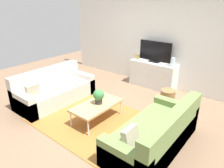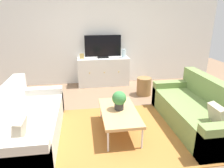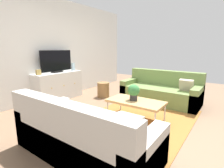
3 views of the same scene
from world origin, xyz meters
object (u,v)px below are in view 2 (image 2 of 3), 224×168
object	(u,v)px
flat_screen_tv	(103,47)
tv_console	(103,71)
coffee_table	(119,112)
glass_vase	(124,53)
mantel_clock	(82,56)
wicker_basket	(144,86)
potted_plant	(119,100)
couch_right_side	(200,111)
couch_left_side	(24,124)

from	to	relation	value
flat_screen_tv	tv_console	bearing A→B (deg)	-90.00
coffee_table	glass_vase	distance (m)	2.48
tv_console	mantel_clock	world-z (taller)	mantel_clock
glass_vase	mantel_clock	bearing A→B (deg)	180.00
flat_screen_tv	mantel_clock	size ratio (longest dim) A/B	7.23
flat_screen_tv	wicker_basket	size ratio (longest dim) A/B	2.24
coffee_table	wicker_basket	distance (m)	1.74
coffee_table	potted_plant	xyz separation A→B (m)	(0.01, 0.05, 0.20)
couch_right_side	tv_console	bearing A→B (deg)	120.53
potted_plant	mantel_clock	bearing A→B (deg)	103.56
couch_left_side	flat_screen_tv	world-z (taller)	flat_screen_tv
couch_right_side	flat_screen_tv	world-z (taller)	flat_screen_tv
couch_left_side	potted_plant	size ratio (longest dim) A/B	6.14
couch_right_side	mantel_clock	xyz separation A→B (m)	(-1.95, 2.37, 0.54)
potted_plant	mantel_clock	world-z (taller)	mantel_clock
tv_console	flat_screen_tv	size ratio (longest dim) A/B	1.43
couch_left_side	couch_right_side	size ratio (longest dim) A/B	1.00
couch_right_side	mantel_clock	world-z (taller)	mantel_clock
coffee_table	potted_plant	world-z (taller)	potted_plant
coffee_table	glass_vase	xyz separation A→B (m)	(0.55, 2.37, 0.50)
couch_left_side	coffee_table	bearing A→B (deg)	0.28
couch_right_side	mantel_clock	bearing A→B (deg)	129.42
potted_plant	glass_vase	size ratio (longest dim) A/B	1.43
couch_right_side	potted_plant	world-z (taller)	couch_right_side
couch_right_side	coffee_table	bearing A→B (deg)	179.71
coffee_table	potted_plant	size ratio (longest dim) A/B	3.47
coffee_table	flat_screen_tv	bearing A→B (deg)	89.95
couch_left_side	tv_console	distance (m)	2.80
flat_screen_tv	mantel_clock	world-z (taller)	flat_screen_tv
flat_screen_tv	wicker_basket	xyz separation A→B (m)	(0.87, -0.89, -0.82)
glass_vase	wicker_basket	world-z (taller)	glass_vase
couch_right_side	tv_console	world-z (taller)	couch_right_side
couch_left_side	glass_vase	xyz separation A→B (m)	(2.03, 2.37, 0.58)
tv_console	mantel_clock	size ratio (longest dim) A/B	10.33
couch_left_side	couch_right_side	xyz separation A→B (m)	(2.88, 0.00, 0.00)
couch_right_side	flat_screen_tv	distance (m)	2.88
couch_right_side	coffee_table	world-z (taller)	couch_right_side
couch_right_side	wicker_basket	distance (m)	1.60
couch_right_side	glass_vase	bearing A→B (deg)	109.67
couch_right_side	wicker_basket	xyz separation A→B (m)	(-0.53, 1.51, -0.06)
wicker_basket	mantel_clock	bearing A→B (deg)	148.68
glass_vase	tv_console	bearing A→B (deg)	-180.00
potted_plant	mantel_clock	size ratio (longest dim) A/B	2.39
tv_console	mantel_clock	distance (m)	0.70
couch_right_side	potted_plant	distance (m)	1.42
tv_console	flat_screen_tv	bearing A→B (deg)	90.00
glass_vase	mantel_clock	world-z (taller)	glass_vase
coffee_table	flat_screen_tv	distance (m)	2.48
tv_console	glass_vase	world-z (taller)	glass_vase
couch_left_side	mantel_clock	distance (m)	2.60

